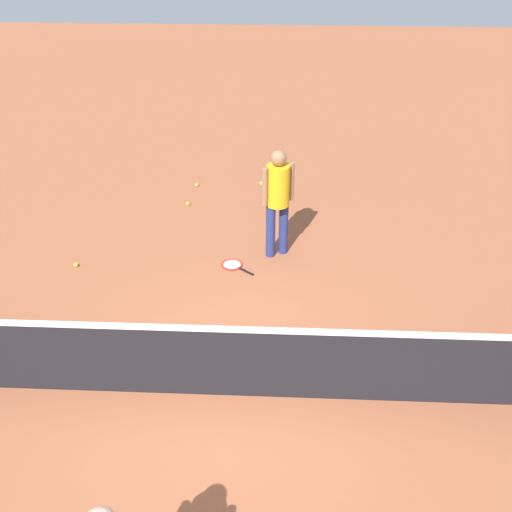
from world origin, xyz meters
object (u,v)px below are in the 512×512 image
object	(u,v)px
tennis_ball_by_net	(197,185)
tennis_ball_baseline	(188,204)
tennis_ball_midcourt	(76,265)
tennis_racket_near_player	(233,265)
tennis_ball_near_player	(261,183)
player_near_side	(278,195)

from	to	relation	value
tennis_ball_by_net	tennis_ball_baseline	bearing A→B (deg)	85.65
tennis_ball_midcourt	tennis_ball_baseline	xyz separation A→B (m)	(-1.39, -2.07, 0.00)
tennis_ball_baseline	tennis_racket_near_player	bearing A→B (deg)	116.36
tennis_ball_near_player	tennis_ball_by_net	bearing A→B (deg)	5.58
tennis_ball_midcourt	tennis_ball_by_net	bearing A→B (deg)	-116.99
tennis_racket_near_player	tennis_ball_by_net	size ratio (longest dim) A/B	8.54
tennis_racket_near_player	tennis_ball_near_player	size ratio (longest dim) A/B	8.54
tennis_ball_midcourt	tennis_ball_near_player	bearing A→B (deg)	-131.88
player_near_side	tennis_ball_baseline	world-z (taller)	player_near_side
tennis_ball_by_net	player_near_side	bearing A→B (deg)	123.46
tennis_ball_baseline	tennis_ball_midcourt	bearing A→B (deg)	56.08
tennis_ball_midcourt	tennis_ball_baseline	distance (m)	2.49
tennis_ball_near_player	tennis_ball_by_net	distance (m)	1.21
player_near_side	tennis_ball_midcourt	world-z (taller)	player_near_side
tennis_racket_near_player	tennis_ball_near_player	bearing A→B (deg)	-96.19
tennis_ball_by_net	tennis_ball_baseline	distance (m)	0.78
tennis_ball_near_player	tennis_ball_midcourt	world-z (taller)	same
player_near_side	tennis_racket_near_player	bearing A→B (deg)	30.94
tennis_ball_midcourt	tennis_ball_baseline	bearing A→B (deg)	-123.92
tennis_ball_midcourt	tennis_racket_near_player	bearing A→B (deg)	-176.82
player_near_side	tennis_ball_midcourt	size ratio (longest dim) A/B	25.76
tennis_racket_near_player	tennis_ball_baseline	bearing A→B (deg)	-63.64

